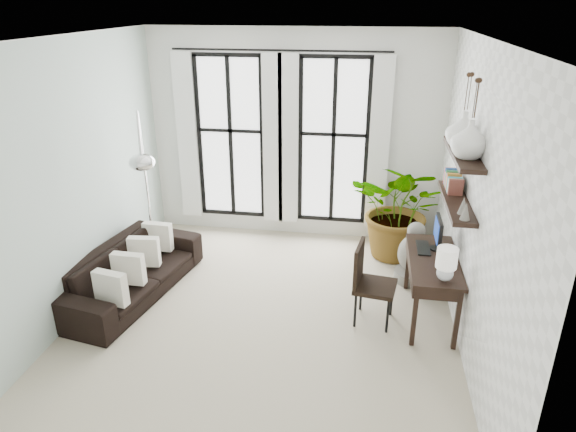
% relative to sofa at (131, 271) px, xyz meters
% --- Properties ---
extents(floor, '(5.00, 5.00, 0.00)m').
position_rel_sofa_xyz_m(floor, '(1.80, -0.29, -0.32)').
color(floor, '#B5AA8F').
rests_on(floor, ground).
extents(ceiling, '(5.00, 5.00, 0.00)m').
position_rel_sofa_xyz_m(ceiling, '(1.80, -0.29, 2.88)').
color(ceiling, white).
rests_on(ceiling, wall_back).
extents(wall_left, '(0.00, 5.00, 5.00)m').
position_rel_sofa_xyz_m(wall_left, '(-0.45, -0.29, 1.28)').
color(wall_left, '#B1C5BC').
rests_on(wall_left, floor).
extents(wall_right, '(0.00, 5.00, 5.00)m').
position_rel_sofa_xyz_m(wall_right, '(4.05, -0.29, 1.28)').
color(wall_right, white).
rests_on(wall_right, floor).
extents(wall_back, '(4.50, 0.00, 4.50)m').
position_rel_sofa_xyz_m(wall_back, '(1.80, 2.21, 1.28)').
color(wall_back, white).
rests_on(wall_back, floor).
extents(windows, '(3.26, 0.13, 2.65)m').
position_rel_sofa_xyz_m(windows, '(1.60, 2.14, 1.24)').
color(windows, white).
rests_on(windows, wall_back).
extents(wall_shelves, '(0.25, 1.30, 0.60)m').
position_rel_sofa_xyz_m(wall_shelves, '(3.91, 0.10, 1.40)').
color(wall_shelves, black).
rests_on(wall_shelves, wall_right).
extents(sofa, '(1.26, 2.34, 0.65)m').
position_rel_sofa_xyz_m(sofa, '(0.00, 0.00, 0.00)').
color(sofa, black).
rests_on(sofa, floor).
extents(throw_pillows, '(0.40, 1.52, 0.40)m').
position_rel_sofa_xyz_m(throw_pillows, '(0.10, -0.00, 0.18)').
color(throw_pillows, silver).
rests_on(throw_pillows, sofa).
extents(plant, '(1.68, 1.58, 1.50)m').
position_rel_sofa_xyz_m(plant, '(3.44, 1.62, 0.42)').
color(plant, '#2D7228').
rests_on(plant, floor).
extents(desk, '(0.56, 1.32, 1.17)m').
position_rel_sofa_xyz_m(desk, '(3.75, 0.01, 0.41)').
color(desk, black).
rests_on(desk, floor).
extents(desk_chair, '(0.53, 0.53, 0.98)m').
position_rel_sofa_xyz_m(desk_chair, '(3.01, -0.13, 0.24)').
color(desk_chair, black).
rests_on(desk_chair, floor).
extents(arc_lamp, '(0.73, 1.23, 2.31)m').
position_rel_sofa_xyz_m(arc_lamp, '(0.10, 0.49, 1.45)').
color(arc_lamp, silver).
rests_on(arc_lamp, floor).
extents(buddha, '(0.48, 0.48, 0.86)m').
position_rel_sofa_xyz_m(buddha, '(3.61, 0.91, 0.04)').
color(buddha, gray).
rests_on(buddha, floor).
extents(vase_a, '(0.37, 0.37, 0.38)m').
position_rel_sofa_xyz_m(vase_a, '(3.91, -0.19, 1.94)').
color(vase_a, white).
rests_on(vase_a, shelf_upper).
extents(vase_b, '(0.37, 0.37, 0.38)m').
position_rel_sofa_xyz_m(vase_b, '(3.91, 0.21, 1.94)').
color(vase_b, white).
rests_on(vase_b, shelf_upper).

